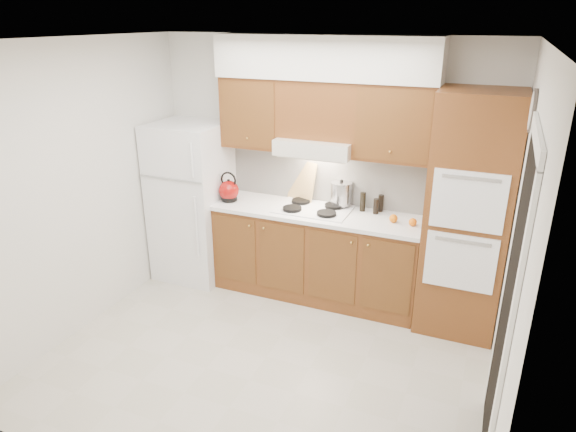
# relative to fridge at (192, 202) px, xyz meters

# --- Properties ---
(floor) EXTENTS (3.60, 3.60, 0.00)m
(floor) POSITION_rel_fridge_xyz_m (1.41, -1.14, -0.86)
(floor) COLOR #B9B1A2
(floor) RESTS_ON ground
(ceiling) EXTENTS (3.60, 3.60, 0.00)m
(ceiling) POSITION_rel_fridge_xyz_m (1.41, -1.14, 1.74)
(ceiling) COLOR white
(ceiling) RESTS_ON wall_back
(wall_back) EXTENTS (3.60, 0.02, 2.60)m
(wall_back) POSITION_rel_fridge_xyz_m (1.41, 0.36, 0.44)
(wall_back) COLOR silver
(wall_back) RESTS_ON floor
(wall_left) EXTENTS (0.02, 3.00, 2.60)m
(wall_left) POSITION_rel_fridge_xyz_m (-0.40, -1.14, 0.44)
(wall_left) COLOR silver
(wall_left) RESTS_ON floor
(wall_right) EXTENTS (0.02, 3.00, 2.60)m
(wall_right) POSITION_rel_fridge_xyz_m (3.21, -1.14, 0.44)
(wall_right) COLOR silver
(wall_right) RESTS_ON floor
(fridge) EXTENTS (0.75, 0.72, 1.72)m
(fridge) POSITION_rel_fridge_xyz_m (0.00, 0.00, 0.00)
(fridge) COLOR white
(fridge) RESTS_ON floor
(base_cabinets) EXTENTS (2.11, 0.60, 0.90)m
(base_cabinets) POSITION_rel_fridge_xyz_m (1.43, 0.06, -0.41)
(base_cabinets) COLOR brown
(base_cabinets) RESTS_ON floor
(countertop) EXTENTS (2.13, 0.62, 0.04)m
(countertop) POSITION_rel_fridge_xyz_m (1.43, 0.05, 0.06)
(countertop) COLOR white
(countertop) RESTS_ON base_cabinets
(backsplash) EXTENTS (2.11, 0.03, 0.56)m
(backsplash) POSITION_rel_fridge_xyz_m (1.43, 0.34, 0.36)
(backsplash) COLOR white
(backsplash) RESTS_ON countertop
(oven_cabinet) EXTENTS (0.70, 0.65, 2.20)m
(oven_cabinet) POSITION_rel_fridge_xyz_m (2.85, 0.03, 0.24)
(oven_cabinet) COLOR brown
(oven_cabinet) RESTS_ON floor
(upper_cab_left) EXTENTS (0.63, 0.33, 0.70)m
(upper_cab_left) POSITION_rel_fridge_xyz_m (0.69, 0.19, 0.99)
(upper_cab_left) COLOR brown
(upper_cab_left) RESTS_ON wall_back
(upper_cab_right) EXTENTS (0.73, 0.33, 0.70)m
(upper_cab_right) POSITION_rel_fridge_xyz_m (2.12, 0.19, 0.99)
(upper_cab_right) COLOR brown
(upper_cab_right) RESTS_ON wall_back
(range_hood) EXTENTS (0.75, 0.45, 0.15)m
(range_hood) POSITION_rel_fridge_xyz_m (1.38, 0.13, 0.71)
(range_hood) COLOR silver
(range_hood) RESTS_ON wall_back
(upper_cab_over_hood) EXTENTS (0.75, 0.33, 0.55)m
(upper_cab_over_hood) POSITION_rel_fridge_xyz_m (1.38, 0.19, 1.06)
(upper_cab_over_hood) COLOR brown
(upper_cab_over_hood) RESTS_ON range_hood
(soffit) EXTENTS (2.13, 0.36, 0.40)m
(soffit) POSITION_rel_fridge_xyz_m (1.43, 0.18, 1.54)
(soffit) COLOR silver
(soffit) RESTS_ON wall_back
(cooktop) EXTENTS (0.74, 0.50, 0.01)m
(cooktop) POSITION_rel_fridge_xyz_m (1.38, 0.07, 0.09)
(cooktop) COLOR white
(cooktop) RESTS_ON countertop
(doorway) EXTENTS (0.02, 0.90, 2.10)m
(doorway) POSITION_rel_fridge_xyz_m (3.19, -1.49, 0.19)
(doorway) COLOR black
(doorway) RESTS_ON floor
(wall_clock) EXTENTS (0.02, 0.30, 0.30)m
(wall_clock) POSITION_rel_fridge_xyz_m (3.19, -0.59, 1.29)
(wall_clock) COLOR #3F3833
(wall_clock) RESTS_ON wall_right
(kettle) EXTENTS (0.26, 0.26, 0.21)m
(kettle) POSITION_rel_fridge_xyz_m (0.47, -0.02, 0.20)
(kettle) COLOR maroon
(kettle) RESTS_ON countertop
(cutting_board) EXTENTS (0.34, 0.22, 0.43)m
(cutting_board) POSITION_rel_fridge_xyz_m (1.16, 0.31, 0.28)
(cutting_board) COLOR tan
(cutting_board) RESTS_ON countertop
(stock_pot) EXTENTS (0.27, 0.27, 0.22)m
(stock_pot) POSITION_rel_fridge_xyz_m (1.61, 0.26, 0.22)
(stock_pot) COLOR #ACABB0
(stock_pot) RESTS_ON cooktop
(condiment_a) EXTENTS (0.06, 0.06, 0.19)m
(condiment_a) POSITION_rel_fridge_xyz_m (1.84, 0.22, 0.18)
(condiment_a) COLOR black
(condiment_a) RESTS_ON countertop
(condiment_b) EXTENTS (0.06, 0.06, 0.17)m
(condiment_b) POSITION_rel_fridge_xyz_m (2.01, 0.28, 0.16)
(condiment_b) COLOR black
(condiment_b) RESTS_ON countertop
(condiment_c) EXTENTS (0.07, 0.07, 0.15)m
(condiment_c) POSITION_rel_fridge_xyz_m (1.99, 0.20, 0.16)
(condiment_c) COLOR black
(condiment_c) RESTS_ON countertop
(orange_near) EXTENTS (0.09, 0.09, 0.07)m
(orange_near) POSITION_rel_fridge_xyz_m (2.38, 0.02, 0.12)
(orange_near) COLOR orange
(orange_near) RESTS_ON countertop
(orange_far) EXTENTS (0.09, 0.09, 0.08)m
(orange_far) POSITION_rel_fridge_xyz_m (2.19, 0.03, 0.12)
(orange_far) COLOR orange
(orange_far) RESTS_ON countertop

